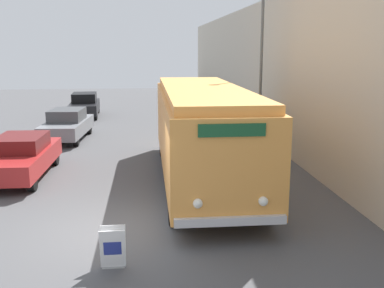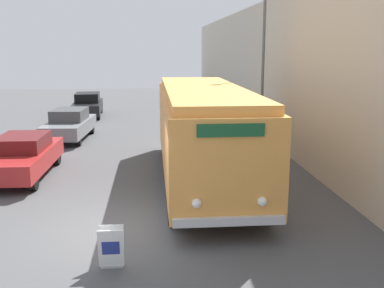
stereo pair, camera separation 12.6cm
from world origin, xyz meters
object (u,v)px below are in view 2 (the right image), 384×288
(parked_car_near, at_px, (23,156))
(parked_car_far, at_px, (88,105))
(vintage_bus, at_px, (203,129))
(parked_car_mid, at_px, (70,124))
(sign_board, at_px, (111,248))
(streetlamp, at_px, (264,37))

(parked_car_near, relative_size, parked_car_far, 1.00)
(vintage_bus, distance_m, parked_car_far, 16.22)
(vintage_bus, relative_size, parked_car_mid, 2.28)
(sign_board, height_order, streetlamp, streetlamp)
(vintage_bus, xyz_separation_m, streetlamp, (2.89, 3.87, 3.02))
(parked_car_mid, bearing_deg, vintage_bus, -49.05)
(parked_car_mid, bearing_deg, parked_car_far, 95.19)
(parked_car_mid, relative_size, parked_car_far, 0.98)
(sign_board, relative_size, streetlamp, 0.11)
(sign_board, distance_m, streetlamp, 11.99)
(vintage_bus, height_order, sign_board, vintage_bus)
(parked_car_near, bearing_deg, sign_board, -61.34)
(parked_car_near, height_order, parked_car_far, parked_car_far)
(sign_board, distance_m, parked_car_far, 21.23)
(vintage_bus, bearing_deg, parked_car_mid, 127.00)
(parked_car_mid, xyz_separation_m, parked_car_far, (-0.16, 7.56, 0.02))
(streetlamp, distance_m, parked_car_far, 14.79)
(streetlamp, distance_m, parked_car_near, 10.29)
(sign_board, xyz_separation_m, parked_car_mid, (-3.14, 13.41, 0.34))
(parked_car_near, distance_m, parked_car_far, 14.04)
(parked_car_near, relative_size, parked_car_mid, 1.02)
(parked_car_far, bearing_deg, sign_board, -84.36)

